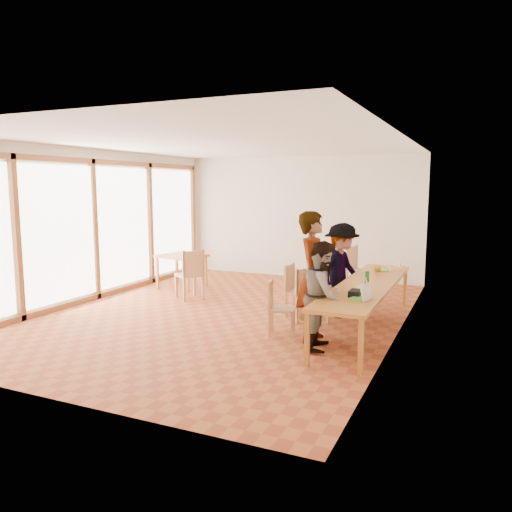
# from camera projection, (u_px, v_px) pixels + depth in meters

# --- Properties ---
(ground) EXTENTS (8.00, 8.00, 0.00)m
(ground) POSITION_uv_depth(u_px,v_px,m) (226.00, 313.00, 8.96)
(ground) COLOR #AA5429
(ground) RESTS_ON ground
(wall_back) EXTENTS (6.00, 0.10, 3.00)m
(wall_back) POSITION_uv_depth(u_px,v_px,m) (300.00, 217.00, 12.37)
(wall_back) COLOR #F0E3CF
(wall_back) RESTS_ON ground
(wall_front) EXTENTS (6.00, 0.10, 3.00)m
(wall_front) POSITION_uv_depth(u_px,v_px,m) (46.00, 261.00, 5.14)
(wall_front) COLOR #F0E3CF
(wall_front) RESTS_ON ground
(wall_right) EXTENTS (0.10, 8.00, 3.00)m
(wall_right) POSITION_uv_depth(u_px,v_px,m) (402.00, 237.00, 7.54)
(wall_right) COLOR #F0E3CF
(wall_right) RESTS_ON ground
(window_wall) EXTENTS (0.10, 8.00, 3.00)m
(window_wall) POSITION_uv_depth(u_px,v_px,m) (94.00, 225.00, 9.95)
(window_wall) COLOR white
(window_wall) RESTS_ON ground
(ceiling) EXTENTS (6.00, 8.00, 0.04)m
(ceiling) POSITION_uv_depth(u_px,v_px,m) (225.00, 142.00, 8.54)
(ceiling) COLOR white
(ceiling) RESTS_ON wall_back
(communal_table) EXTENTS (0.80, 4.00, 0.75)m
(communal_table) POSITION_uv_depth(u_px,v_px,m) (367.00, 286.00, 7.85)
(communal_table) COLOR #B37427
(communal_table) RESTS_ON ground
(side_table) EXTENTS (0.90, 0.90, 0.75)m
(side_table) POSITION_uv_depth(u_px,v_px,m) (182.00, 258.00, 11.15)
(side_table) COLOR #B37427
(side_table) RESTS_ON ground
(chair_near) EXTENTS (0.49, 0.49, 0.45)m
(chair_near) POSITION_uv_depth(u_px,v_px,m) (276.00, 301.00, 7.64)
(chair_near) COLOR tan
(chair_near) RESTS_ON ground
(chair_mid) EXTENTS (0.43, 0.43, 0.48)m
(chair_mid) POSITION_uv_depth(u_px,v_px,m) (294.00, 284.00, 8.77)
(chair_mid) COLOR tan
(chair_mid) RESTS_ON ground
(chair_far) EXTENTS (0.55, 0.55, 0.49)m
(chair_far) POSITION_uv_depth(u_px,v_px,m) (308.00, 290.00, 8.30)
(chair_far) COLOR tan
(chair_far) RESTS_ON ground
(chair_empty) EXTENTS (0.59, 0.59, 0.54)m
(chair_empty) POSITION_uv_depth(u_px,v_px,m) (355.00, 264.00, 10.61)
(chair_empty) COLOR tan
(chair_empty) RESTS_ON ground
(chair_spare) EXTENTS (0.66, 0.66, 0.54)m
(chair_spare) POSITION_uv_depth(u_px,v_px,m) (191.00, 269.00, 9.98)
(chair_spare) COLOR tan
(chair_spare) RESTS_ON ground
(person_near) EXTENTS (0.53, 0.74, 1.91)m
(person_near) POSITION_uv_depth(u_px,v_px,m) (313.00, 277.00, 7.28)
(person_near) COLOR gray
(person_near) RESTS_ON ground
(person_mid) EXTENTS (0.66, 0.80, 1.52)m
(person_mid) POSITION_uv_depth(u_px,v_px,m) (324.00, 295.00, 6.94)
(person_mid) COLOR gray
(person_mid) RESTS_ON ground
(person_far) EXTENTS (0.91, 1.20, 1.64)m
(person_far) POSITION_uv_depth(u_px,v_px,m) (341.00, 270.00, 8.66)
(person_far) COLOR gray
(person_far) RESTS_ON ground
(laptop_near) EXTENTS (0.29, 0.31, 0.23)m
(laptop_near) POSITION_uv_depth(u_px,v_px,m) (363.00, 295.00, 6.70)
(laptop_near) COLOR #5FD541
(laptop_near) RESTS_ON communal_table
(laptop_mid) EXTENTS (0.22, 0.25, 0.19)m
(laptop_mid) POSITION_uv_depth(u_px,v_px,m) (365.00, 285.00, 7.42)
(laptop_mid) COLOR #5FD541
(laptop_mid) RESTS_ON communal_table
(laptop_far) EXTENTS (0.19, 0.22, 0.18)m
(laptop_far) POSITION_uv_depth(u_px,v_px,m) (386.00, 268.00, 8.96)
(laptop_far) COLOR #5FD541
(laptop_far) RESTS_ON communal_table
(yellow_mug) EXTENTS (0.15, 0.15, 0.10)m
(yellow_mug) POSITION_uv_depth(u_px,v_px,m) (377.00, 269.00, 8.92)
(yellow_mug) COLOR orange
(yellow_mug) RESTS_ON communal_table
(green_bottle) EXTENTS (0.07, 0.07, 0.28)m
(green_bottle) POSITION_uv_depth(u_px,v_px,m) (367.00, 280.00, 7.35)
(green_bottle) COLOR #1C681F
(green_bottle) RESTS_ON communal_table
(clear_glass) EXTENTS (0.07, 0.07, 0.09)m
(clear_glass) POSITION_uv_depth(u_px,v_px,m) (400.00, 265.00, 9.42)
(clear_glass) COLOR silver
(clear_glass) RESTS_ON communal_table
(condiment_cup) EXTENTS (0.08, 0.08, 0.06)m
(condiment_cup) POSITION_uv_depth(u_px,v_px,m) (337.00, 289.00, 7.27)
(condiment_cup) COLOR white
(condiment_cup) RESTS_ON communal_table
(pink_phone) EXTENTS (0.05, 0.10, 0.01)m
(pink_phone) POSITION_uv_depth(u_px,v_px,m) (401.00, 269.00, 9.18)
(pink_phone) COLOR #ED4A97
(pink_phone) RESTS_ON communal_table
(black_pouch) EXTENTS (0.16, 0.26, 0.09)m
(black_pouch) POSITION_uv_depth(u_px,v_px,m) (356.00, 293.00, 6.91)
(black_pouch) COLOR black
(black_pouch) RESTS_ON communal_table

